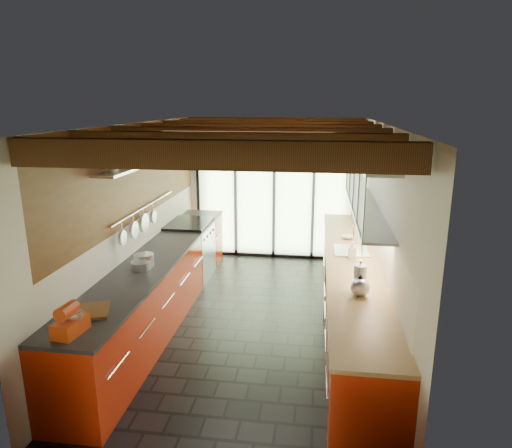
{
  "coord_description": "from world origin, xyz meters",
  "views": [
    {
      "loc": [
        0.8,
        -5.56,
        2.85
      ],
      "look_at": [
        -0.02,
        0.4,
        1.25
      ],
      "focal_mm": 32.0,
      "sensor_mm": 36.0,
      "label": 1
    }
  ],
  "objects_px": {
    "paper_towel": "(360,279)",
    "bowl": "(348,237)",
    "stand_mixer": "(70,321)",
    "soap_bottle": "(352,250)",
    "kettle": "(360,286)"
  },
  "relations": [
    {
      "from": "kettle",
      "to": "soap_bottle",
      "type": "bearing_deg",
      "value": 90.0
    },
    {
      "from": "paper_towel",
      "to": "stand_mixer",
      "type": "bearing_deg",
      "value": -154.13
    },
    {
      "from": "paper_towel",
      "to": "kettle",
      "type": "bearing_deg",
      "value": -90.0
    },
    {
      "from": "stand_mixer",
      "to": "soap_bottle",
      "type": "bearing_deg",
      "value": 42.88
    },
    {
      "from": "kettle",
      "to": "soap_bottle",
      "type": "height_order",
      "value": "kettle"
    },
    {
      "from": "stand_mixer",
      "to": "soap_bottle",
      "type": "distance_m",
      "value": 3.47
    },
    {
      "from": "kettle",
      "to": "paper_towel",
      "type": "distance_m",
      "value": 0.08
    },
    {
      "from": "kettle",
      "to": "bowl",
      "type": "xyz_separation_m",
      "value": [
        0.0,
        2.07,
        -0.08
      ]
    },
    {
      "from": "soap_bottle",
      "to": "bowl",
      "type": "distance_m",
      "value": 0.88
    },
    {
      "from": "paper_towel",
      "to": "bowl",
      "type": "xyz_separation_m",
      "value": [
        0.0,
        2.0,
        -0.13
      ]
    },
    {
      "from": "paper_towel",
      "to": "bowl",
      "type": "bearing_deg",
      "value": 90.0
    },
    {
      "from": "stand_mixer",
      "to": "paper_towel",
      "type": "relative_size",
      "value": 0.94
    },
    {
      "from": "paper_towel",
      "to": "soap_bottle",
      "type": "distance_m",
      "value": 1.13
    },
    {
      "from": "stand_mixer",
      "to": "kettle",
      "type": "relative_size",
      "value": 1.21
    },
    {
      "from": "kettle",
      "to": "bowl",
      "type": "bearing_deg",
      "value": 90.0
    }
  ]
}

